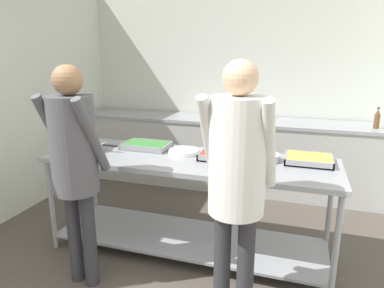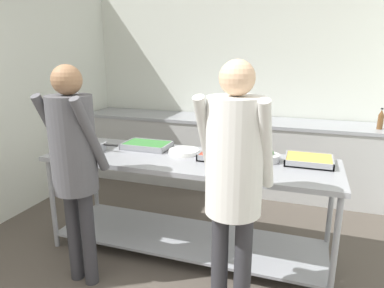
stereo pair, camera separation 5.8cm
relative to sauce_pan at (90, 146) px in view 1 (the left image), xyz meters
The scene contains 13 objects.
wall_rear 2.30m from the sauce_pan, 67.06° to the left, with size 4.10×0.06×2.65m.
wall_left 1.24m from the sauce_pan, 166.62° to the left, with size 0.06×3.74×2.65m.
back_counter 1.98m from the sauce_pan, 62.76° to the left, with size 3.94×0.65×0.93m.
serving_counter 1.00m from the sauce_pan, ahead, with size 2.48×0.76×0.88m.
sauce_pan is the anchor object (origin of this frame).
serving_tray_greens 0.52m from the sauce_pan, 25.33° to the left, with size 0.43×0.29×0.05m.
plate_stack 0.88m from the sauce_pan, 11.12° to the left, with size 0.28×0.28×0.04m.
serving_tray_vegetables 1.24m from the sauce_pan, ahead, with size 0.41×0.32×0.05m.
broccoli_bowl 1.59m from the sauce_pan, ahead, with size 0.22×0.22×0.11m.
serving_tray_roast 1.93m from the sauce_pan, ahead, with size 0.37×0.32×0.05m.
guest_serving_left 0.70m from the sauce_pan, 64.18° to the right, with size 0.44×0.36×1.68m.
guest_serving_right 1.62m from the sauce_pan, 23.25° to the right, with size 0.46×0.35×1.72m.
water_bottle 3.11m from the sauce_pan, 31.62° to the left, with size 0.06×0.06×0.24m.
Camera 1 is at (0.94, -1.06, 1.75)m, focal length 32.00 mm.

